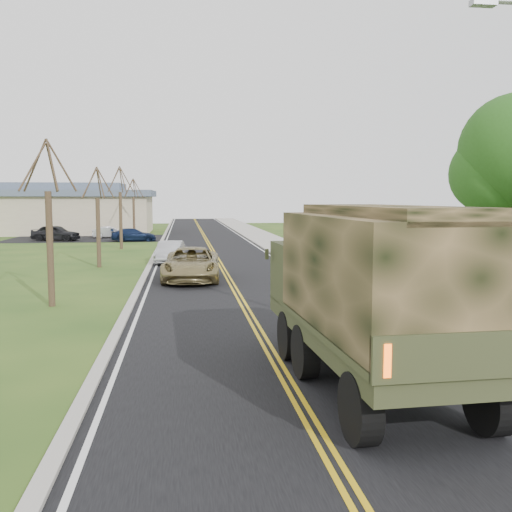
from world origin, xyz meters
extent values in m
plane|color=#244316|center=(0.00, 0.00, 0.00)|extent=(160.00, 160.00, 0.00)
cube|color=black|center=(0.00, 40.00, 0.01)|extent=(8.00, 120.00, 0.01)
cube|color=#9E998E|center=(4.15, 40.00, 0.06)|extent=(0.30, 120.00, 0.12)
cube|color=#9E998E|center=(5.90, 40.00, 0.05)|extent=(3.20, 120.00, 0.10)
cube|color=#9E998E|center=(-4.15, 40.00, 0.05)|extent=(0.30, 120.00, 0.10)
cube|color=gray|center=(3.70, -0.50, 7.75)|extent=(0.50, 0.22, 0.12)
sphere|color=#234F16|center=(10.20, 10.50, 4.95)|extent=(3.24, 3.24, 3.24)
cylinder|color=#38281C|center=(-7.00, 10.00, 2.10)|extent=(0.24, 0.24, 4.20)
cylinder|color=#38281C|center=(-6.52, 10.13, 5.13)|extent=(1.01, 0.33, 1.90)
cylinder|color=#38281C|center=(-6.97, 10.62, 5.05)|extent=(0.13, 1.29, 1.74)
cylinder|color=#38281C|center=(-7.46, 10.18, 5.13)|extent=(0.98, 0.43, 1.90)
cylinder|color=#38281C|center=(-7.39, 9.52, 5.05)|extent=(0.79, 1.05, 1.77)
cylinder|color=#38281C|center=(-6.73, 9.59, 5.13)|extent=(0.58, 0.90, 1.90)
cylinder|color=#38281C|center=(-7.00, 22.00, 1.98)|extent=(0.24, 0.24, 3.96)
cylinder|color=#38281C|center=(-6.55, 22.12, 4.83)|extent=(0.96, 0.32, 1.79)
cylinder|color=#38281C|center=(-6.97, 22.58, 4.76)|extent=(0.12, 1.22, 1.65)
cylinder|color=#38281C|center=(-7.43, 22.17, 4.83)|extent=(0.93, 0.41, 1.79)
cylinder|color=#38281C|center=(-7.37, 21.55, 4.76)|extent=(0.75, 0.99, 1.67)
cylinder|color=#38281C|center=(-6.75, 21.61, 4.83)|extent=(0.55, 0.85, 1.80)
cylinder|color=#38281C|center=(-7.00, 34.00, 2.22)|extent=(0.24, 0.24, 4.44)
cylinder|color=#38281C|center=(-6.50, 34.13, 5.42)|extent=(1.07, 0.35, 2.00)
cylinder|color=#38281C|center=(-6.97, 34.65, 5.34)|extent=(0.13, 1.36, 1.84)
cylinder|color=#38281C|center=(-7.49, 34.19, 5.42)|extent=(1.03, 0.46, 2.00)
cylinder|color=#38281C|center=(-7.41, 33.49, 5.34)|extent=(0.83, 1.10, 1.87)
cylinder|color=#38281C|center=(-6.72, 33.56, 5.42)|extent=(0.61, 0.95, 2.01)
cylinder|color=#38281C|center=(-7.00, 46.00, 2.04)|extent=(0.24, 0.24, 4.08)
cylinder|color=#38281C|center=(-6.54, 46.12, 4.98)|extent=(0.99, 0.33, 1.84)
cylinder|color=#38281C|center=(-6.97, 46.60, 4.91)|extent=(0.13, 1.25, 1.69)
cylinder|color=#38281C|center=(-7.45, 46.17, 4.98)|extent=(0.95, 0.42, 1.85)
cylinder|color=#38281C|center=(-7.38, 45.53, 4.91)|extent=(0.77, 1.02, 1.72)
cylinder|color=#38281C|center=(-6.74, 45.60, 4.98)|extent=(0.57, 0.88, 1.85)
cube|color=tan|center=(-16.00, 56.00, 2.10)|extent=(20.00, 12.00, 4.20)
cube|color=#475466|center=(-16.00, 56.00, 4.50)|extent=(21.00, 13.00, 0.70)
cube|color=#475466|center=(-16.00, 56.00, 5.20)|extent=(14.00, 8.00, 0.90)
cube|color=black|center=(-10.00, 46.00, 0.01)|extent=(18.00, 10.00, 0.02)
cylinder|color=black|center=(0.59, -2.88, 0.59)|extent=(0.43, 1.20, 1.19)
cylinder|color=black|center=(2.85, -2.78, 0.59)|extent=(0.43, 1.20, 1.19)
cylinder|color=black|center=(0.44, 0.57, 0.59)|extent=(0.43, 1.20, 1.19)
cylinder|color=black|center=(2.70, 0.67, 0.59)|extent=(0.43, 1.20, 1.19)
cylinder|color=black|center=(0.37, 2.08, 0.59)|extent=(0.43, 1.20, 1.19)
cylinder|color=black|center=(2.64, 2.18, 0.59)|extent=(0.43, 1.20, 1.19)
cube|color=#363B20|center=(1.60, -0.03, 1.13)|extent=(2.91, 7.66, 0.38)
cube|color=#363B20|center=(1.48, 2.72, 2.05)|extent=(2.68, 2.16, 1.51)
cube|color=black|center=(1.44, 3.69, 2.27)|extent=(2.38, 0.19, 0.76)
cube|color=#363B20|center=(1.64, -0.95, 1.40)|extent=(2.94, 5.83, 0.16)
cube|color=black|center=(1.64, -0.95, 2.54)|extent=(2.94, 5.83, 2.16)
cube|color=black|center=(1.64, -0.95, 3.67)|extent=(1.97, 5.79, 0.27)
cube|color=#363B20|center=(1.76, -3.80, 1.67)|extent=(2.70, 0.25, 0.70)
cube|color=#FF590C|center=(0.63, -3.92, 1.67)|extent=(0.11, 0.05, 0.49)
imported|color=olive|center=(-1.81, 16.04, 0.79)|extent=(2.94, 5.84, 1.59)
imported|color=silver|center=(-3.00, 23.67, 0.67)|extent=(1.86, 4.18, 1.33)
cube|color=#1B4D28|center=(4.60, 1.21, 0.50)|extent=(0.75, 0.71, 0.80)
imported|color=black|center=(-13.93, 43.32, 0.75)|extent=(4.70, 2.80, 1.50)
imported|color=silver|center=(-9.40, 46.68, 0.59)|extent=(3.70, 1.78, 1.17)
imported|color=#0F1B39|center=(-6.74, 42.00, 0.60)|extent=(4.29, 2.16, 1.20)
camera|label=1|loc=(-2.19, -11.42, 3.94)|focal=40.00mm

